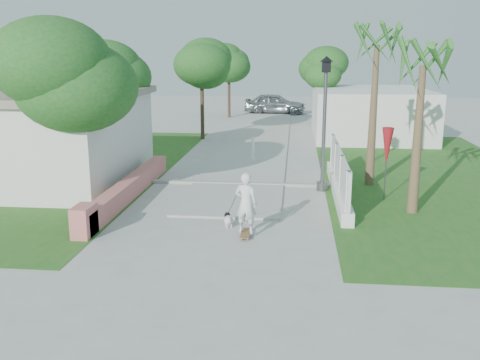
# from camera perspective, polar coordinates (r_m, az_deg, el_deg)

# --- Properties ---
(ground) EXTENTS (90.00, 90.00, 0.00)m
(ground) POSITION_cam_1_polar(r_m,az_deg,el_deg) (13.16, -2.99, -6.79)
(ground) COLOR #B7B7B2
(ground) RESTS_ON ground
(path_strip) EXTENTS (3.20, 36.00, 0.06)m
(path_strip) POSITION_cam_1_polar(r_m,az_deg,el_deg) (32.56, 2.45, 5.47)
(path_strip) COLOR #B7B7B2
(path_strip) RESTS_ON ground
(curb) EXTENTS (6.50, 0.25, 0.10)m
(curb) POSITION_cam_1_polar(r_m,az_deg,el_deg) (18.84, -0.19, -0.36)
(curb) COLOR #999993
(curb) RESTS_ON ground
(grass_left) EXTENTS (8.00, 20.00, 0.01)m
(grass_left) POSITION_cam_1_polar(r_m,az_deg,el_deg) (22.55, -17.60, 1.19)
(grass_left) COLOR #26601E
(grass_left) RESTS_ON ground
(grass_right) EXTENTS (8.00, 20.00, 0.01)m
(grass_right) POSITION_cam_1_polar(r_m,az_deg,el_deg) (21.30, 19.49, 0.36)
(grass_right) COLOR #26601E
(grass_right) RESTS_ON ground
(pink_wall) EXTENTS (0.45, 8.20, 0.80)m
(pink_wall) POSITION_cam_1_polar(r_m,az_deg,el_deg) (17.13, -12.12, -1.17)
(pink_wall) COLOR #BC6D60
(pink_wall) RESTS_ON ground
(house_left) EXTENTS (8.40, 7.40, 3.23)m
(house_left) POSITION_cam_1_polar(r_m,az_deg,el_deg) (20.94, -22.59, 4.43)
(house_left) COLOR silver
(house_left) RESTS_ON ground
(lattice_fence) EXTENTS (0.35, 7.00, 1.50)m
(lattice_fence) POSITION_cam_1_polar(r_m,az_deg,el_deg) (17.71, 10.47, 0.16)
(lattice_fence) COLOR white
(lattice_fence) RESTS_ON ground
(building_right) EXTENTS (6.00, 8.00, 2.60)m
(building_right) POSITION_cam_1_polar(r_m,az_deg,el_deg) (30.63, 13.59, 7.00)
(building_right) COLOR silver
(building_right) RESTS_ON ground
(street_lamp) EXTENTS (0.44, 0.44, 4.44)m
(street_lamp) POSITION_cam_1_polar(r_m,az_deg,el_deg) (17.84, 8.99, 6.46)
(street_lamp) COLOR #59595E
(street_lamp) RESTS_ON ground
(bollard) EXTENTS (0.14, 0.14, 1.09)m
(bollard) POSITION_cam_1_polar(r_m,az_deg,el_deg) (22.61, 1.40, 3.35)
(bollard) COLOR white
(bollard) RESTS_ON ground
(patio_umbrella) EXTENTS (0.36, 0.36, 2.30)m
(patio_umbrella) POSITION_cam_1_polar(r_m,az_deg,el_deg) (17.17, 15.42, 3.37)
(patio_umbrella) COLOR #59595E
(patio_umbrella) RESTS_ON ground
(tree_left_near) EXTENTS (3.60, 3.60, 5.28)m
(tree_left_near) POSITION_cam_1_polar(r_m,az_deg,el_deg) (16.49, -17.32, 10.33)
(tree_left_near) COLOR #4C3826
(tree_left_near) RESTS_ON ground
(tree_left_mid) EXTENTS (3.20, 3.20, 4.85)m
(tree_left_mid) POSITION_cam_1_polar(r_m,az_deg,el_deg) (21.99, -14.06, 10.32)
(tree_left_mid) COLOR #4C3826
(tree_left_mid) RESTS_ON ground
(tree_path_left) EXTENTS (3.40, 3.40, 5.23)m
(tree_path_left) POSITION_cam_1_polar(r_m,az_deg,el_deg) (28.61, -4.09, 11.97)
(tree_path_left) COLOR #4C3826
(tree_path_left) RESTS_ON ground
(tree_path_right) EXTENTS (3.00, 3.00, 4.79)m
(tree_path_right) POSITION_cam_1_polar(r_m,az_deg,el_deg) (32.21, 8.35, 11.45)
(tree_path_right) COLOR #4C3826
(tree_path_right) RESTS_ON ground
(tree_path_far) EXTENTS (3.20, 3.20, 5.17)m
(tree_path_far) POSITION_cam_1_polar(r_m,az_deg,el_deg) (38.47, -1.17, 12.37)
(tree_path_far) COLOR #4C3826
(tree_path_far) RESTS_ON ground
(palm_far) EXTENTS (1.80, 1.80, 5.30)m
(palm_far) POSITION_cam_1_polar(r_m,az_deg,el_deg) (18.88, 14.36, 12.85)
(palm_far) COLOR brown
(palm_far) RESTS_ON ground
(palm_near) EXTENTS (1.80, 1.80, 4.70)m
(palm_near) POSITION_cam_1_polar(r_m,az_deg,el_deg) (15.78, 18.88, 10.59)
(palm_near) COLOR brown
(palm_near) RESTS_ON ground
(skateboarder) EXTENTS (0.84, 1.32, 1.66)m
(skateboarder) POSITION_cam_1_polar(r_m,az_deg,el_deg) (13.58, 0.09, -2.59)
(skateboarder) COLOR brown
(skateboarder) RESTS_ON ground
(dog) EXTENTS (0.35, 0.53, 0.37)m
(dog) POSITION_cam_1_polar(r_m,az_deg,el_deg) (14.32, -1.25, -4.22)
(dog) COLOR silver
(dog) RESTS_ON ground
(parked_car) EXTENTS (4.59, 1.92, 1.55)m
(parked_car) POSITION_cam_1_polar(r_m,az_deg,el_deg) (40.97, 3.74, 8.15)
(parked_car) COLOR #B4B8BD
(parked_car) RESTS_ON ground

